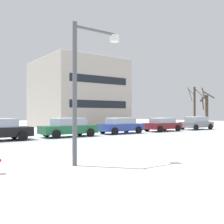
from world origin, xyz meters
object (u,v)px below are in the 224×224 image
object	(u,v)px
parked_car_maroon	(162,124)
parked_car_gray	(196,123)
parked_car_blue	(121,125)
street_lamp	(85,76)
parked_car_green	(69,127)

from	to	relation	value
parked_car_maroon	parked_car_gray	xyz separation A→B (m)	(5.40, -0.19, 0.04)
parked_car_gray	parked_car_maroon	bearing A→B (deg)	178.00
parked_car_blue	parked_car_gray	world-z (taller)	parked_car_gray
street_lamp	parked_car_blue	xyz separation A→B (m)	(10.24, 10.94, -2.43)
street_lamp	parked_car_blue	size ratio (longest dim) A/B	1.19
parked_car_green	parked_car_gray	size ratio (longest dim) A/B	1.09
parked_car_green	parked_car_gray	distance (m)	16.19
parked_car_gray	parked_car_blue	bearing A→B (deg)	178.53
parked_car_green	parked_car_blue	xyz separation A→B (m)	(5.40, 0.23, -0.01)
parked_car_blue	parked_car_green	bearing A→B (deg)	-177.55
street_lamp	parked_car_maroon	size ratio (longest dim) A/B	1.24
street_lamp	parked_car_blue	bearing A→B (deg)	46.89
parked_car_blue	parked_car_maroon	world-z (taller)	parked_car_blue
parked_car_green	parked_car_gray	bearing A→B (deg)	-0.16
parked_car_blue	parked_car_gray	distance (m)	10.80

